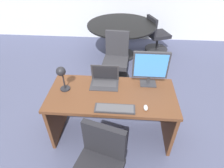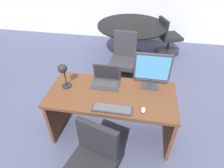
{
  "view_description": "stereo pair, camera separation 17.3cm",
  "coord_description": "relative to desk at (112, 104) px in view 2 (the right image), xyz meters",
  "views": [
    {
      "loc": [
        0.13,
        -1.69,
        2.22
      ],
      "look_at": [
        0.0,
        0.04,
        0.87
      ],
      "focal_mm": 30.03,
      "sensor_mm": 36.0,
      "label": 1
    },
    {
      "loc": [
        0.3,
        -1.67,
        2.22
      ],
      "look_at": [
        0.0,
        0.04,
        0.87
      ],
      "focal_mm": 30.03,
      "sensor_mm": 36.0,
      "label": 2
    }
  ],
  "objects": [
    {
      "name": "laptop",
      "position": [
        -0.11,
        0.17,
        0.29
      ],
      "size": [
        0.35,
        0.25,
        0.24
      ],
      "color": "#2D2D33",
      "rests_on": "desk"
    },
    {
      "name": "keyboard",
      "position": [
        0.05,
        -0.3,
        0.23
      ],
      "size": [
        0.44,
        0.14,
        0.02
      ],
      "color": "#2D2D33",
      "rests_on": "desk"
    },
    {
      "name": "meeting_chair_far",
      "position": [
        0.87,
        2.58,
        -0.19
      ],
      "size": [
        0.61,
        0.6,
        0.84
      ],
      "color": "black",
      "rests_on": "ground"
    },
    {
      "name": "mouse",
      "position": [
        0.39,
        -0.27,
        0.24
      ],
      "size": [
        0.05,
        0.08,
        0.04
      ],
      "color": "#B7BABF",
      "rests_on": "desk"
    },
    {
      "name": "monitor",
      "position": [
        0.45,
        0.18,
        0.48
      ],
      "size": [
        0.43,
        0.16,
        0.45
      ],
      "color": "#2D2D33",
      "rests_on": "desk"
    },
    {
      "name": "meeting_table",
      "position": [
        0.04,
        2.25,
        0.05
      ],
      "size": [
        1.49,
        1.49,
        0.76
      ],
      "color": "black",
      "rests_on": "ground"
    },
    {
      "name": "ground",
      "position": [
        0.0,
        1.46,
        -0.53
      ],
      "size": [
        12.0,
        12.0,
        0.0
      ],
      "primitive_type": "plane",
      "color": "#474C6B"
    },
    {
      "name": "desk_lamp",
      "position": [
        -0.58,
        -0.02,
        0.46
      ],
      "size": [
        0.12,
        0.14,
        0.34
      ],
      "color": "black",
      "rests_on": "desk"
    },
    {
      "name": "desk",
      "position": [
        0.0,
        0.0,
        0.0
      ],
      "size": [
        1.53,
        0.7,
        0.75
      ],
      "color": "#56331E",
      "rests_on": "ground"
    },
    {
      "name": "meeting_chair_near",
      "position": [
        -0.03,
        1.37,
        -0.18
      ],
      "size": [
        0.56,
        0.56,
        0.9
      ],
      "color": "black",
      "rests_on": "ground"
    }
  ]
}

